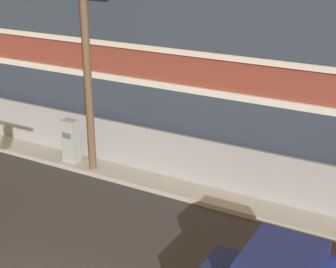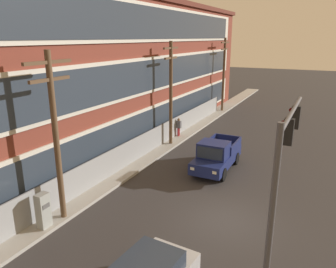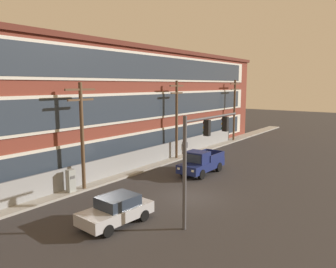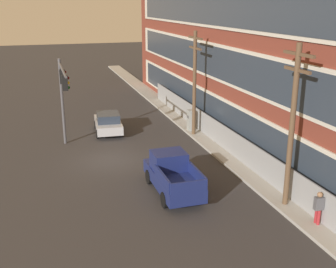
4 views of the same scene
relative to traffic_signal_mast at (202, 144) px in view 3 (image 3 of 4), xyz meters
name	(u,v)px [view 3 (image 3 of 4)]	position (x,y,z in m)	size (l,w,h in m)	color
ground_plane	(188,197)	(2.53, 2.48, -4.28)	(160.00, 160.00, 0.00)	#333030
sidewalk_building_side	(111,178)	(2.53, 9.85, -4.20)	(80.00, 1.73, 0.16)	#9E9B93
brick_mill_building	(78,106)	(4.61, 16.18, 1.29)	(54.05, 11.52, 11.12)	brown
chain_link_fence	(135,160)	(5.63, 10.09, -3.37)	(37.60, 0.06, 1.78)	gray
traffic_signal_mast	(202,144)	(0.00, 0.00, 0.00)	(6.00, 0.43, 5.98)	#4C4C51
pickup_truck_navy	(201,163)	(8.12, 4.80, -3.32)	(5.02, 2.02, 2.03)	navy
sedan_silver	(116,210)	(-3.36, 3.34, -3.48)	(4.25, 2.21, 1.56)	#B2B5BA
utility_pole_near_corner	(82,131)	(-0.66, 9.30, 0.02)	(2.54, 0.26, 7.69)	brown
utility_pole_midblock	(177,117)	(11.37, 9.57, 0.09)	(2.26, 0.26, 7.91)	brown
utility_pole_far_east	(234,107)	(24.86, 9.57, 0.27)	(2.65, 0.26, 8.12)	brown
electrical_cabinet	(71,182)	(-1.70, 9.41, -3.40)	(0.55, 0.42, 1.74)	#939993
pedestrian_near_cabinet	(186,146)	(13.49, 9.85, -3.30)	(0.32, 0.42, 1.69)	maroon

